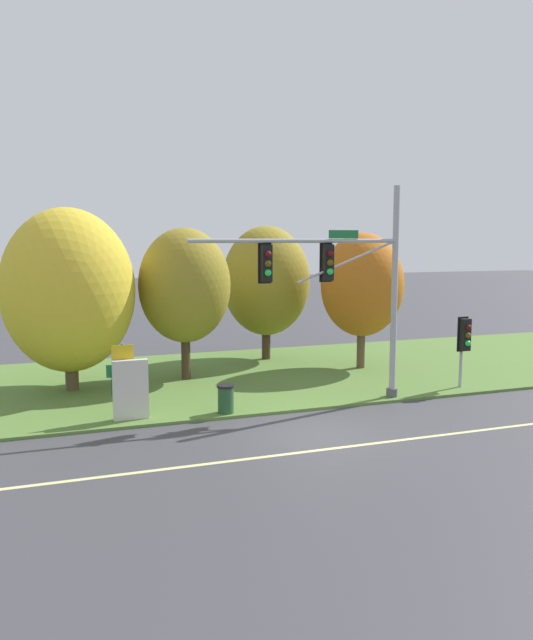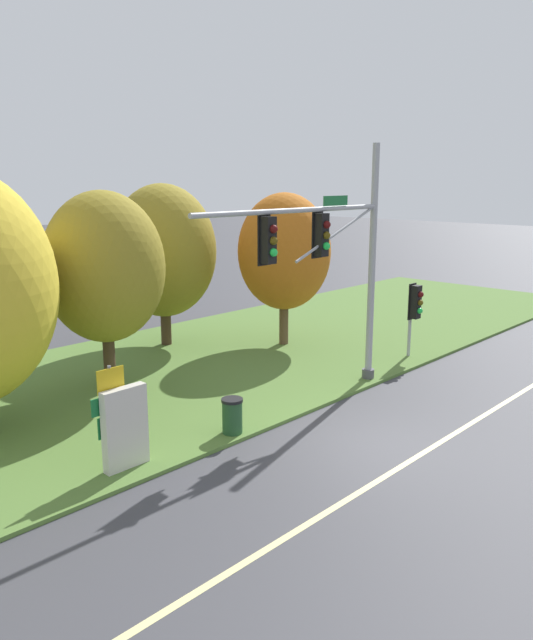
# 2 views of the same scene
# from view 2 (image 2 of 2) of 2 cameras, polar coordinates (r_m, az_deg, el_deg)

# --- Properties ---
(ground_plane) EXTENTS (160.00, 160.00, 0.00)m
(ground_plane) POSITION_cam_2_polar(r_m,az_deg,el_deg) (16.27, 9.76, -11.07)
(ground_plane) COLOR #3D3D42
(lane_stripe) EXTENTS (36.00, 0.16, 0.01)m
(lane_stripe) POSITION_cam_2_polar(r_m,az_deg,el_deg) (15.71, 13.48, -12.13)
(lane_stripe) COLOR beige
(lane_stripe) RESTS_ON ground
(grass_verge) EXTENTS (48.00, 11.50, 0.10)m
(grass_verge) POSITION_cam_2_polar(r_m,az_deg,el_deg) (21.57, -8.84, -4.88)
(grass_verge) COLOR #517533
(grass_verge) RESTS_ON ground
(traffic_signal_mast) EXTENTS (7.65, 0.49, 7.51)m
(traffic_signal_mast) POSITION_cam_2_polar(r_m,az_deg,el_deg) (18.47, 6.19, 6.16)
(traffic_signal_mast) COLOR #9EA0A5
(traffic_signal_mast) RESTS_ON grass_verge
(pedestrian_signal_near_kerb) EXTENTS (0.46, 0.55, 2.74)m
(pedestrian_signal_near_kerb) POSITION_cam_2_polar(r_m,az_deg,el_deg) (23.35, 13.42, 1.29)
(pedestrian_signal_near_kerb) COLOR #9EA0A5
(pedestrian_signal_near_kerb) RESTS_ON grass_verge
(route_sign_post) EXTENTS (1.04, 0.08, 2.41)m
(route_sign_post) POSITION_cam_2_polar(r_m,az_deg,el_deg) (14.45, -13.95, -7.76)
(route_sign_post) COLOR slate
(route_sign_post) RESTS_ON grass_verge
(tree_left_of_mast) EXTENTS (3.68, 3.68, 6.13)m
(tree_left_of_mast) POSITION_cam_2_polar(r_m,az_deg,el_deg) (19.53, -14.63, 4.65)
(tree_left_of_mast) COLOR #423021
(tree_left_of_mast) RESTS_ON grass_verge
(tree_behind_signpost) EXTENTS (4.11, 4.11, 6.29)m
(tree_behind_signpost) POSITION_cam_2_polar(r_m,az_deg,el_deg) (24.57, -9.42, 6.23)
(tree_behind_signpost) COLOR #423021
(tree_behind_signpost) RESTS_ON grass_verge
(tree_mid_verge) EXTENTS (3.62, 3.62, 5.95)m
(tree_mid_verge) POSITION_cam_2_polar(r_m,az_deg,el_deg) (24.33, 1.63, 6.24)
(tree_mid_verge) COLOR brown
(tree_mid_verge) RESTS_ON grass_verge
(info_kiosk) EXTENTS (1.10, 0.24, 1.90)m
(info_kiosk) POSITION_cam_2_polar(r_m,az_deg,el_deg) (14.59, -12.80, -9.63)
(info_kiosk) COLOR beige
(info_kiosk) RESTS_ON grass_verge
(trash_bin) EXTENTS (0.56, 0.56, 0.93)m
(trash_bin) POSITION_cam_2_polar(r_m,az_deg,el_deg) (16.27, -3.15, -8.72)
(trash_bin) COLOR #234C28
(trash_bin) RESTS_ON grass_verge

